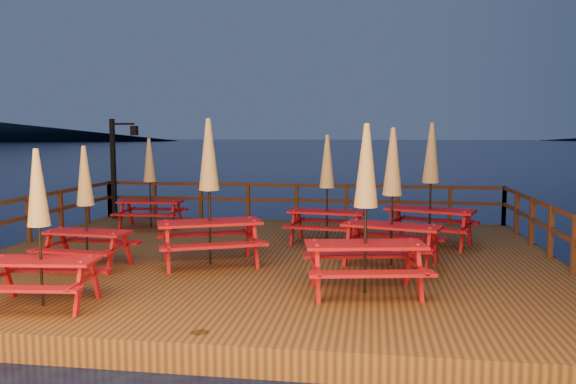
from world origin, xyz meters
name	(u,v)px	position (x,y,z in m)	size (l,w,h in m)	color
ground	(266,275)	(0.00, 0.00, 0.00)	(500.00, 500.00, 0.00)	black
deck	(266,265)	(0.00, 0.00, 0.20)	(12.00, 10.00, 0.40)	#422915
deck_piles	(266,288)	(0.00, 0.00, -0.30)	(11.44, 9.44, 1.40)	#3D1C13
railing	(280,209)	(0.00, 1.78, 1.16)	(11.80, 9.75, 1.10)	#3D1C13
lamp_post	(118,159)	(-5.39, 4.55, 2.20)	(0.85, 0.18, 3.00)	black
picnic_table_0	(150,181)	(-3.80, 3.08, 1.67)	(1.77, 1.48, 2.45)	maroon
picnic_table_1	(39,225)	(-2.67, -3.85, 1.62)	(1.77, 1.51, 2.35)	maroon
picnic_table_2	(431,182)	(3.51, 1.71, 1.86)	(2.40, 2.18, 2.81)	maroon
picnic_table_3	(327,187)	(1.15, 1.61, 1.72)	(1.95, 1.68, 2.54)	maroon
picnic_table_4	(366,206)	(2.09, -2.46, 1.82)	(2.16, 1.89, 2.73)	maroon
picnic_table_5	(86,205)	(-3.22, -1.47, 1.61)	(1.73, 1.47, 2.34)	maroon
picnic_table_6	(392,195)	(2.57, -0.44, 1.79)	(2.23, 2.00, 2.68)	maroon
picnic_table_7	(209,189)	(-0.95, -0.90, 1.89)	(2.49, 2.30, 2.86)	maroon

